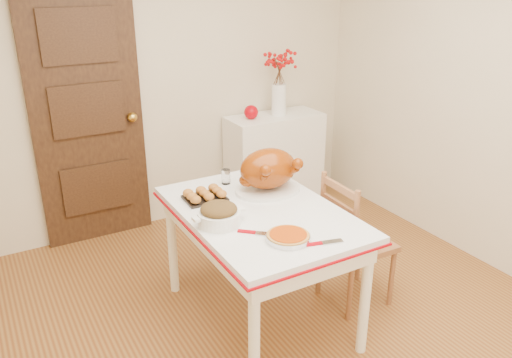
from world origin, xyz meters
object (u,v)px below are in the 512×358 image
sideboard (274,161)px  turkey_platter (268,171)px  pumpkin_pie (288,236)px  kitchen_table (260,266)px  chair_oak (357,240)px

sideboard → turkey_platter: (-0.82, -1.24, 0.47)m
pumpkin_pie → kitchen_table: bearing=81.6°
sideboard → pumpkin_pie: sideboard is taller
turkey_platter → chair_oak: bearing=-47.9°
turkey_platter → pumpkin_pie: bearing=-123.3°
turkey_platter → kitchen_table: bearing=-141.7°
chair_oak → pumpkin_pie: 0.84m
sideboard → turkey_platter: bearing=-123.4°
sideboard → kitchen_table: size_ratio=0.68×
sideboard → turkey_platter: size_ratio=2.00×
sideboard → pumpkin_pie: size_ratio=3.72×
chair_oak → pumpkin_pie: size_ratio=3.84×
turkey_platter → pumpkin_pie: size_ratio=1.86×
chair_oak → pumpkin_pie: bearing=111.8°
turkey_platter → sideboard: bearing=45.1°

